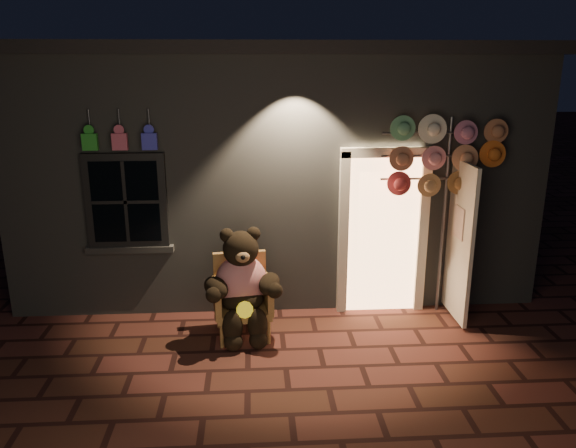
{
  "coord_description": "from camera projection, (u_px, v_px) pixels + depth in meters",
  "views": [
    {
      "loc": [
        -0.32,
        -5.42,
        3.24
      ],
      "look_at": [
        0.09,
        1.0,
        1.35
      ],
      "focal_mm": 35.0,
      "sensor_mm": 36.0,
      "label": 1
    }
  ],
  "objects": [
    {
      "name": "shop_building",
      "position": [
        272.0,
        152.0,
        9.45
      ],
      "size": [
        7.3,
        5.95,
        3.51
      ],
      "color": "slate",
      "rests_on": "ground"
    },
    {
      "name": "teddy_bear",
      "position": [
        242.0,
        285.0,
        6.62
      ],
      "size": [
        0.99,
        0.81,
        1.37
      ],
      "rotation": [
        0.0,
        0.0,
        0.12
      ],
      "color": "red",
      "rests_on": "ground"
    },
    {
      "name": "ground",
      "position": [
        286.0,
        368.0,
        6.12
      ],
      "size": [
        60.0,
        60.0,
        0.0
      ],
      "primitive_type": "plane",
      "color": "#5C2A23",
      "rests_on": "ground"
    },
    {
      "name": "wicker_armchair",
      "position": [
        242.0,
        295.0,
        6.8
      ],
      "size": [
        0.74,
        0.68,
        0.98
      ],
      "rotation": [
        0.0,
        0.0,
        0.12
      ],
      "color": "#B58546",
      "rests_on": "ground"
    },
    {
      "name": "hat_rack",
      "position": [
        443.0,
        157.0,
        6.88
      ],
      "size": [
        1.54,
        0.22,
        2.59
      ],
      "color": "#59595E",
      "rests_on": "ground"
    }
  ]
}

